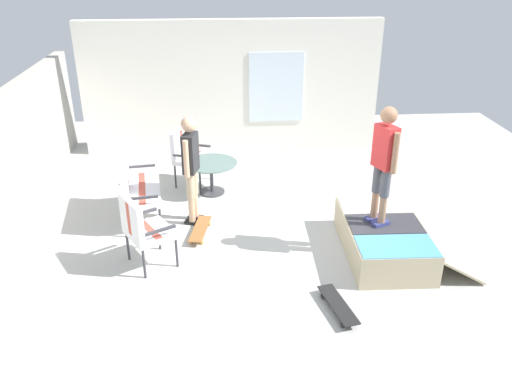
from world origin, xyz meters
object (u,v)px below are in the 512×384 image
(skate_ramp, at_px, (385,238))
(patio_chair_near_house, at_px, (186,151))
(patio_chair_by_wall, at_px, (142,226))
(person_skater, at_px, (384,158))
(patio_table, at_px, (211,171))
(skateboard_spare, at_px, (338,305))
(skateboard_by_bench, at_px, (200,229))
(patio_bench, at_px, (134,183))
(person_watching, at_px, (191,162))

(skate_ramp, bearing_deg, patio_chair_near_house, 47.69)
(patio_chair_by_wall, bearing_deg, skate_ramp, -88.46)
(patio_chair_near_house, distance_m, person_skater, 3.85)
(patio_table, height_order, skateboard_spare, patio_table)
(patio_chair_near_house, height_order, skateboard_spare, patio_chair_near_house)
(person_skater, height_order, skateboard_spare, person_skater)
(skateboard_by_bench, bearing_deg, patio_chair_by_wall, 137.66)
(skateboard_spare, bearing_deg, patio_chair_near_house, 26.72)
(skateboard_spare, bearing_deg, skateboard_by_bench, 40.70)
(skateboard_by_bench, relative_size, skateboard_spare, 1.00)
(patio_bench, distance_m, patio_chair_by_wall, 1.41)
(skateboard_spare, bearing_deg, person_skater, -32.00)
(person_watching, xyz_separation_m, person_skater, (-1.08, -2.58, 0.43))
(patio_table, relative_size, person_watching, 0.53)
(patio_table, bearing_deg, patio_chair_by_wall, 158.19)
(person_skater, bearing_deg, skateboard_by_bench, 74.84)
(person_skater, bearing_deg, patio_chair_by_wall, 92.25)
(patio_bench, xyz_separation_m, patio_table, (0.87, -1.18, -0.21))
(skate_ramp, distance_m, skateboard_spare, 1.56)
(patio_bench, bearing_deg, person_skater, -109.80)
(person_skater, bearing_deg, patio_chair_near_house, 46.75)
(person_watching, height_order, person_skater, person_skater)
(person_skater, distance_m, skateboard_spare, 2.02)
(skate_ramp, relative_size, patio_chair_near_house, 1.77)
(patio_table, height_order, skateboard_by_bench, patio_table)
(person_watching, xyz_separation_m, skateboard_spare, (-2.36, -1.79, -0.92))
(patio_bench, distance_m, patio_table, 1.48)
(patio_chair_by_wall, relative_size, person_watching, 0.60)
(patio_chair_near_house, xyz_separation_m, patio_table, (-0.46, -0.44, -0.21))
(patio_chair_near_house, distance_m, skateboard_spare, 4.35)
(patio_chair_near_house, bearing_deg, skateboard_by_bench, -172.08)
(patio_bench, relative_size, patio_chair_near_house, 1.29)
(skate_ramp, xyz_separation_m, patio_chair_near_house, (2.62, 2.87, 0.38))
(patio_chair_near_house, bearing_deg, skateboard_spare, -153.28)
(person_watching, height_order, skateboard_spare, person_watching)
(skate_ramp, bearing_deg, skateboard_spare, 143.15)
(patio_chair_by_wall, relative_size, person_skater, 0.62)
(patio_chair_near_house, xyz_separation_m, skateboard_spare, (-3.86, -1.94, -0.53))
(patio_chair_by_wall, distance_m, skateboard_spare, 2.72)
(skate_ramp, distance_m, patio_chair_near_house, 3.91)
(patio_table, xyz_separation_m, skateboard_by_bench, (-1.45, 0.17, -0.32))
(person_skater, height_order, skateboard_by_bench, person_skater)
(patio_bench, bearing_deg, patio_chair_by_wall, -168.36)
(skateboard_by_bench, xyz_separation_m, skateboard_spare, (-1.95, -1.68, 0.00))
(patio_chair_near_house, distance_m, person_watching, 1.55)
(person_watching, bearing_deg, skateboard_spare, -142.94)
(person_skater, relative_size, skateboard_by_bench, 2.01)
(patio_table, relative_size, skateboard_spare, 1.09)
(patio_table, bearing_deg, skateboard_by_bench, 173.19)
(patio_bench, bearing_deg, skateboard_spare, -133.32)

